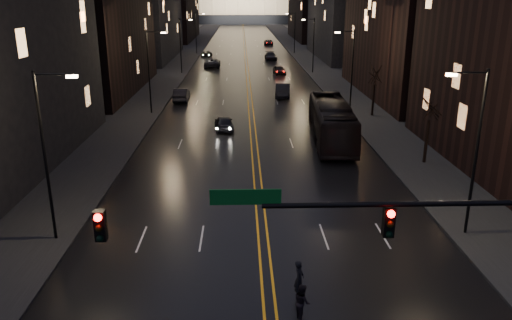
{
  "coord_description": "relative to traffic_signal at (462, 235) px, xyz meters",
  "views": [
    {
      "loc": [
        -1.11,
        -14.15,
        12.35
      ],
      "look_at": [
        -0.27,
        13.5,
        3.25
      ],
      "focal_mm": 35.0,
      "sensor_mm": 36.0,
      "label": 1
    }
  ],
  "objects": [
    {
      "name": "streetlamp_right_mid",
      "position": [
        4.91,
        40.0,
        -0.02
      ],
      "size": [
        2.13,
        0.25,
        9.0
      ],
      "color": "black",
      "rests_on": "ground"
    },
    {
      "name": "streetlamp_left_mid",
      "position": [
        -16.72,
        40.0,
        -0.02
      ],
      "size": [
        2.13,
        0.25,
        9.0
      ],
      "color": "black",
      "rests_on": "ground"
    },
    {
      "name": "receding_car_d",
      "position": [
        0.47,
        121.57,
        -4.41
      ],
      "size": [
        2.43,
        5.07,
        1.4
      ],
      "primitive_type": "imported",
      "rotation": [
        0.0,
        0.0,
        -0.02
      ],
      "color": "black",
      "rests_on": "ground"
    },
    {
      "name": "sidewalk_right",
      "position": [
        8.09,
        130.0,
        -5.02
      ],
      "size": [
        8.0,
        320.0,
        0.16
      ],
      "primitive_type": "cube",
      "color": "black",
      "rests_on": "ground"
    },
    {
      "name": "bus",
      "position": [
        0.93,
        28.36,
        -3.28
      ],
      "size": [
        3.89,
        13.24,
        3.64
      ],
      "primitive_type": "imported",
      "rotation": [
        0.0,
        0.0,
        -0.06
      ],
      "color": "black",
      "rests_on": "ground"
    },
    {
      "name": "road",
      "position": [
        -5.91,
        130.0,
        -5.09
      ],
      "size": [
        20.0,
        320.0,
        0.02
      ],
      "primitive_type": "cube",
      "color": "black",
      "rests_on": "ground"
    },
    {
      "name": "pedestrian_a",
      "position": [
        -4.6,
        4.49,
        -4.27
      ],
      "size": [
        0.59,
        0.71,
        1.67
      ],
      "primitive_type": "imported",
      "rotation": [
        0.0,
        0.0,
        1.21
      ],
      "color": "black",
      "rests_on": "ground"
    },
    {
      "name": "streetlamp_right_near",
      "position": [
        4.91,
        10.0,
        -0.02
      ],
      "size": [
        2.13,
        0.25,
        9.0
      ],
      "color": "black",
      "rests_on": "ground"
    },
    {
      "name": "streetlamp_right_far",
      "position": [
        4.91,
        70.0,
        -0.02
      ],
      "size": [
        2.13,
        0.25,
        9.0
      ],
      "color": "black",
      "rests_on": "ground"
    },
    {
      "name": "sidewalk_left",
      "position": [
        -19.91,
        130.0,
        -5.02
      ],
      "size": [
        8.0,
        320.0,
        0.16
      ],
      "primitive_type": "cube",
      "color": "black",
      "rests_on": "ground"
    },
    {
      "name": "tree_right_mid",
      "position": [
        7.09,
        22.0,
        -0.58
      ],
      "size": [
        2.4,
        2.4,
        6.65
      ],
      "color": "black",
      "rests_on": "ground"
    },
    {
      "name": "receding_car_b",
      "position": [
        -0.62,
        68.77,
        -4.37
      ],
      "size": [
        2.21,
        4.45,
        1.46
      ],
      "primitive_type": "imported",
      "rotation": [
        0.0,
        0.0,
        0.12
      ],
      "color": "black",
      "rests_on": "ground"
    },
    {
      "name": "center_line",
      "position": [
        -5.91,
        130.0,
        -5.08
      ],
      "size": [
        0.62,
        320.0,
        0.01
      ],
      "primitive_type": "cube",
      "color": "orange",
      "rests_on": "road"
    },
    {
      "name": "pedestrian_b",
      "position": [
        -4.66,
        2.89,
        -4.33
      ],
      "size": [
        0.59,
        0.83,
        1.55
      ],
      "primitive_type": "imported",
      "rotation": [
        0.0,
        0.0,
        1.83
      ],
      "color": "black",
      "rests_on": "ground"
    },
    {
      "name": "oncoming_car_b",
      "position": [
        -14.41,
        47.08,
        -4.31
      ],
      "size": [
        1.8,
        4.87,
        1.59
      ],
      "primitive_type": "imported",
      "rotation": [
        0.0,
        0.0,
        3.16
      ],
      "color": "black",
      "rests_on": "ground"
    },
    {
      "name": "streetlamp_left_far",
      "position": [
        -16.72,
        70.0,
        -0.02
      ],
      "size": [
        2.13,
        0.25,
        9.0
      ],
      "color": "black",
      "rests_on": "ground"
    },
    {
      "name": "receding_car_a",
      "position": [
        -1.65,
        49.24,
        -4.25
      ],
      "size": [
        2.31,
        5.34,
        1.71
      ],
      "primitive_type": "imported",
      "rotation": [
        0.0,
        0.0,
        -0.1
      ],
      "color": "black",
      "rests_on": "ground"
    },
    {
      "name": "tree_right_far",
      "position": [
        7.09,
        38.0,
        -0.58
      ],
      "size": [
        2.4,
        2.4,
        6.65
      ],
      "color": "black",
      "rests_on": "ground"
    },
    {
      "name": "oncoming_car_d",
      "position": [
        -14.28,
        94.03,
        -4.44
      ],
      "size": [
        2.42,
        4.77,
        1.33
      ],
      "primitive_type": "imported",
      "rotation": [
        0.0,
        0.0,
        3.02
      ],
      "color": "black",
      "rests_on": "ground"
    },
    {
      "name": "streetlamp_left_dist",
      "position": [
        -16.72,
        100.0,
        -0.02
      ],
      "size": [
        2.13,
        0.25,
        9.0
      ],
      "color": "black",
      "rests_on": "ground"
    },
    {
      "name": "oncoming_car_a",
      "position": [
        -8.69,
        32.77,
        -4.38
      ],
      "size": [
        2.11,
        4.37,
        1.44
      ],
      "primitive_type": "imported",
      "rotation": [
        0.0,
        0.0,
        3.24
      ],
      "color": "black",
      "rests_on": "ground"
    },
    {
      "name": "oncoming_car_c",
      "position": [
        -12.2,
        77.88,
        -4.28
      ],
      "size": [
        2.8,
        5.95,
        1.64
      ],
      "primitive_type": "imported",
      "rotation": [
        0.0,
        0.0,
        3.13
      ],
      "color": "black",
      "rests_on": "ground"
    },
    {
      "name": "traffic_signal",
      "position": [
        0.0,
        0.0,
        0.0
      ],
      "size": [
        17.29,
        0.45,
        7.0
      ],
      "color": "black",
      "rests_on": "ground"
    },
    {
      "name": "building_right_dist",
      "position": [
        15.09,
        140.0,
        5.9
      ],
      "size": [
        12.0,
        40.0,
        22.0
      ],
      "primitive_type": "cube",
      "color": "black",
      "rests_on": "ground"
    },
    {
      "name": "building_left_far",
      "position": [
        -26.91,
        92.0,
        4.9
      ],
      "size": [
        12.0,
        34.0,
        20.0
      ],
      "primitive_type": "cube",
      "color": "black",
      "rests_on": "ground"
    },
    {
      "name": "streetlamp_left_near",
      "position": [
        -16.72,
        10.0,
        -0.02
      ],
      "size": [
        2.13,
        0.25,
        9.0
      ],
      "color": "black",
      "rests_on": "ground"
    },
    {
      "name": "receding_car_c",
      "position": [
        -0.89,
        88.45,
        -4.32
      ],
      "size": [
        2.47,
        5.48,
        1.56
      ],
      "primitive_type": "imported",
      "rotation": [
        0.0,
        0.0,
        0.05
      ],
      "color": "black",
      "rests_on": "ground"
    },
    {
      "name": "streetlamp_right_dist",
      "position": [
        4.91,
        100.0,
        -0.02
      ],
      "size": [
        2.13,
        0.25,
        9.0
      ],
      "color": "black",
      "rests_on": "ground"
    }
  ]
}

